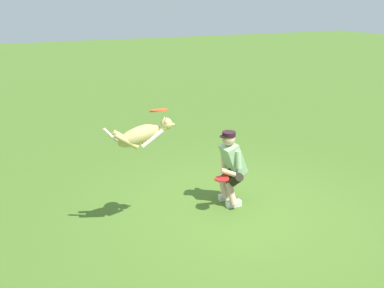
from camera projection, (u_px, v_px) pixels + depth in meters
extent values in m
plane|color=#486B25|center=(238.00, 214.00, 6.67)|extent=(60.00, 60.00, 0.00)
cube|color=silver|center=(226.00, 197.00, 7.14)|extent=(0.26, 0.10, 0.10)
cylinder|color=tan|center=(224.00, 187.00, 7.05)|extent=(0.11, 0.31, 0.37)
cylinder|color=black|center=(228.00, 175.00, 6.98)|extent=(0.15, 0.40, 0.37)
cube|color=silver|center=(234.00, 204.00, 6.89)|extent=(0.26, 0.10, 0.10)
cylinder|color=tan|center=(232.00, 194.00, 6.81)|extent=(0.11, 0.31, 0.37)
cylinder|color=black|center=(234.00, 181.00, 6.78)|extent=(0.15, 0.40, 0.37)
cube|color=#94B888|center=(233.00, 159.00, 6.77)|extent=(0.41, 0.34, 0.58)
cylinder|color=#94B888|center=(226.00, 152.00, 6.92)|extent=(0.09, 0.14, 0.29)
cylinder|color=#94B888|center=(238.00, 160.00, 6.57)|extent=(0.09, 0.14, 0.29)
cylinder|color=tan|center=(228.00, 172.00, 6.54)|extent=(0.29, 0.08, 0.19)
cylinder|color=tan|center=(224.00, 160.00, 6.97)|extent=(0.08, 0.15, 0.27)
sphere|color=tan|center=(229.00, 139.00, 6.61)|extent=(0.21, 0.21, 0.21)
cylinder|color=black|center=(229.00, 134.00, 6.58)|extent=(0.22, 0.22, 0.07)
cylinder|color=black|center=(223.00, 136.00, 6.55)|extent=(0.12, 0.12, 0.02)
ellipsoid|color=tan|center=(138.00, 136.00, 5.76)|extent=(0.69, 0.31, 0.43)
ellipsoid|color=beige|center=(150.00, 136.00, 5.82)|extent=(0.13, 0.18, 0.15)
sphere|color=tan|center=(166.00, 124.00, 5.84)|extent=(0.17, 0.17, 0.17)
cone|color=tan|center=(172.00, 124.00, 5.87)|extent=(0.10, 0.10, 0.09)
cone|color=tan|center=(166.00, 120.00, 5.76)|extent=(0.06, 0.06, 0.07)
cone|color=tan|center=(164.00, 118.00, 5.86)|extent=(0.06, 0.06, 0.07)
cylinder|color=beige|center=(153.00, 138.00, 5.76)|extent=(0.35, 0.10, 0.27)
cylinder|color=beige|center=(150.00, 135.00, 5.90)|extent=(0.35, 0.10, 0.27)
cylinder|color=tan|center=(126.00, 141.00, 5.65)|extent=(0.35, 0.10, 0.27)
cylinder|color=tan|center=(124.00, 138.00, 5.78)|extent=(0.35, 0.10, 0.27)
cylinder|color=beige|center=(110.00, 135.00, 5.63)|extent=(0.20, 0.06, 0.23)
cylinder|color=#DE461E|center=(158.00, 110.00, 5.74)|extent=(0.26, 0.26, 0.07)
cylinder|color=red|center=(222.00, 179.00, 6.50)|extent=(0.33, 0.33, 0.05)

